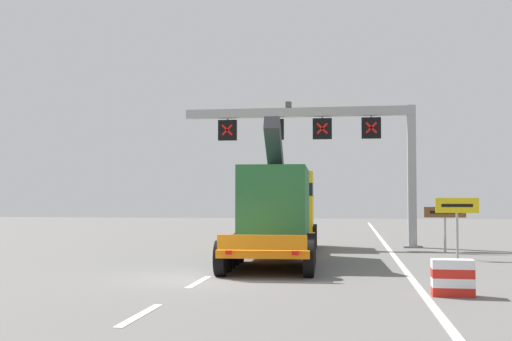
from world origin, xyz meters
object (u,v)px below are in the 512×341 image
(heavy_haul_truck_orange, at_px, (281,208))
(tourist_info_sign_brown, at_px, (445,217))
(exit_sign_yellow, at_px, (457,212))
(overhead_lane_gantry, at_px, (328,134))
(crash_barrier_striped, at_px, (453,278))

(heavy_haul_truck_orange, height_order, tourist_info_sign_brown, heavy_haul_truck_orange)
(exit_sign_yellow, bearing_deg, tourist_info_sign_brown, 90.60)
(overhead_lane_gantry, relative_size, crash_barrier_striped, 11.62)
(heavy_haul_truck_orange, bearing_deg, tourist_info_sign_brown, 16.92)
(heavy_haul_truck_orange, distance_m, crash_barrier_striped, 11.91)
(overhead_lane_gantry, bearing_deg, tourist_info_sign_brown, -29.36)
(exit_sign_yellow, xyz_separation_m, crash_barrier_striped, (-1.69, -9.65, -1.40))
(overhead_lane_gantry, xyz_separation_m, heavy_haul_truck_orange, (-1.83, -5.05, -3.61))
(crash_barrier_striped, bearing_deg, heavy_haul_truck_orange, 116.99)
(heavy_haul_truck_orange, relative_size, exit_sign_yellow, 5.88)
(overhead_lane_gantry, xyz_separation_m, tourist_info_sign_brown, (5.19, -2.92, -4.04))
(overhead_lane_gantry, height_order, exit_sign_yellow, overhead_lane_gantry)
(heavy_haul_truck_orange, bearing_deg, exit_sign_yellow, -7.06)
(exit_sign_yellow, xyz_separation_m, tourist_info_sign_brown, (-0.03, 3.01, -0.29))
(overhead_lane_gantry, distance_m, heavy_haul_truck_orange, 6.47)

